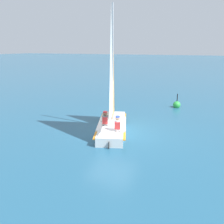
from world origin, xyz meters
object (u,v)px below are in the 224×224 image
(buoy_marker, at_px, (177,105))
(sailor_helm, at_px, (105,122))
(sailboat_main, at_px, (112,114))
(sailor_crew, at_px, (118,127))

(buoy_marker, bearing_deg, sailor_helm, -111.19)
(sailboat_main, height_order, sailor_helm, sailboat_main)
(sailor_crew, bearing_deg, sailor_helm, 42.68)
(sailboat_main, height_order, buoy_marker, sailboat_main)
(sailor_helm, relative_size, sailor_crew, 1.00)
(sailor_helm, relative_size, buoy_marker, 1.06)
(sailboat_main, xyz_separation_m, buoy_marker, (2.38, 6.27, -0.74))
(sailor_helm, xyz_separation_m, buoy_marker, (2.58, 6.66, -0.44))
(sailor_crew, bearing_deg, buoy_marker, -33.85)
(sailor_crew, distance_m, buoy_marker, 7.32)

